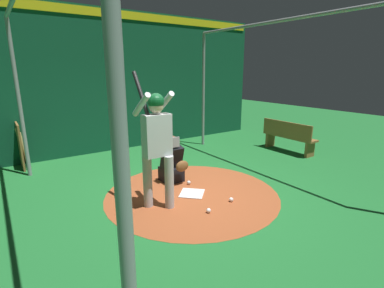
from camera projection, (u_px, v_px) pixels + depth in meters
ground_plane at (192, 194)px, 5.30m from camera, size 25.61×25.61×0.00m
dirt_circle at (192, 194)px, 5.30m from camera, size 3.15×3.15×0.01m
home_plate at (192, 193)px, 5.30m from camera, size 0.59×0.59×0.01m
batter at (157, 139)px, 4.53m from camera, size 0.68×0.49×2.20m
catcher at (172, 164)px, 5.80m from camera, size 0.58×0.40×0.96m
back_wall at (113, 82)px, 7.85m from camera, size 0.23×9.61×3.75m
cage_frame at (192, 69)px, 4.73m from camera, size 5.65×4.74×3.22m
bat_rack at (21, 146)px, 6.70m from camera, size 0.94×0.21×1.05m
bench at (288, 136)px, 7.90m from camera, size 1.55×0.36×0.85m
baseball_0 at (231, 200)px, 4.97m from camera, size 0.07×0.07×0.07m
baseball_1 at (189, 182)px, 5.72m from camera, size 0.07×0.07×0.07m
baseball_2 at (209, 210)px, 4.59m from camera, size 0.07×0.07×0.07m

